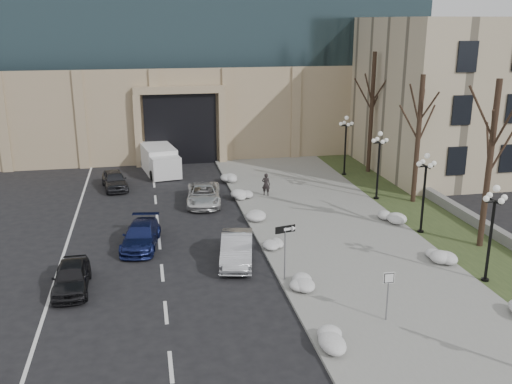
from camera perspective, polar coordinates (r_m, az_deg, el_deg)
The scene contains 30 objects.
ground at distance 20.89m, azimuth 10.84°, elevation -17.88°, with size 160.00×160.00×0.00m, color black.
sidewalk at distance 33.67m, azimuth 7.64°, elevation -3.72°, with size 9.00×40.00×0.12m, color gray.
curb at distance 32.56m, azimuth 0.10°, elevation -4.27°, with size 0.30×40.00×0.14m, color gray.
grass_strip at distance 36.22m, azimuth 17.45°, elevation -2.89°, with size 4.00×40.00×0.10m, color #324221.
stone_wall at distance 38.72m, azimuth 18.72°, elevation -1.28°, with size 0.50×30.00×0.70m, color gray.
classical_building at distance 52.78m, azimuth 22.48°, elevation 9.28°, with size 22.00×18.12×12.00m.
car_a at distance 27.36m, azimuth -17.99°, elevation -8.07°, with size 1.55×3.86×1.31m, color black.
car_b at distance 28.88m, azimuth -1.94°, elevation -5.69°, with size 1.55×4.44×1.46m, color #B4B6BC.
car_c at distance 31.42m, azimuth -11.44°, elevation -4.31°, with size 1.79×4.41×1.28m, color navy.
car_d at distance 38.06m, azimuth -5.25°, elevation -0.25°, with size 2.18×4.73×1.31m, color silver.
car_e at distance 42.57m, azimuth -13.97°, elevation 1.18°, with size 1.59×3.94×1.34m, color #2D2E32.
pedestrian at distance 39.34m, azimuth 1.00°, elevation 0.77°, with size 0.58×0.38×1.58m, color black.
box_truck at distance 46.69m, azimuth -9.68°, elevation 3.23°, with size 3.29×6.80×2.07m.
one_way_sign at distance 26.25m, azimuth 3.28°, elevation -4.35°, with size 1.06×0.35×2.81m.
keep_sign at distance 23.60m, azimuth 13.09°, elevation -9.13°, with size 0.48×0.07×2.22m.
snow_clump_b at distance 22.25m, azimuth 8.05°, elevation -14.45°, with size 1.10×1.60×0.36m, color silver.
snow_clump_c at distance 26.26m, azimuth 4.19°, elevation -9.17°, with size 1.10×1.60×0.36m, color silver.
snow_clump_d at distance 30.49m, azimuth 1.53°, elevation -5.31°, with size 1.10×1.60×0.36m, color silver.
snow_clump_e at distance 34.83m, azimuth -0.37°, elevation -2.43°, with size 1.10×1.60×0.36m, color silver.
snow_clump_f at distance 39.00m, azimuth -1.39°, elevation -0.31°, with size 1.10×1.60×0.36m, color silver.
snow_clump_g at distance 43.08m, azimuth -2.46°, elevation 1.34°, with size 1.10×1.60×0.36m, color silver.
snow_clump_i at distance 30.44m, azimuth 17.89°, elevation -6.21°, with size 1.10×1.60×0.36m, color silver.
snow_clump_j at distance 35.43m, azimuth 13.41°, elevation -2.57°, with size 1.10×1.60×0.36m, color silver.
lamppost_a at distance 27.97m, azimuth 22.57°, elevation -2.67°, with size 1.18×1.18×4.76m.
lamppost_b at distance 33.29m, azimuth 16.53°, elevation 0.94°, with size 1.18×1.18×4.76m.
lamppost_c at distance 38.96m, azimuth 12.19°, elevation 3.52°, with size 1.18×1.18×4.76m.
lamppost_d at distance 44.86m, azimuth 8.96°, elevation 5.42°, with size 1.18×1.18×4.76m.
tree_near at distance 31.69m, azimuth 22.55°, elevation 4.70°, with size 3.20×3.20×9.00m.
tree_mid at distance 38.53m, azimuth 16.03°, elevation 6.79°, with size 3.20×3.20×8.50m.
tree_far at distance 45.63m, azimuth 11.56°, elevation 9.39°, with size 3.20×3.20×9.50m.
Camera 1 is at (-6.92, -15.79, 11.79)m, focal length 40.00 mm.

